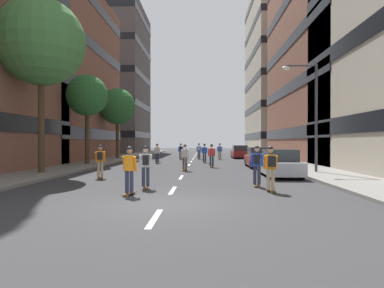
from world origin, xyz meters
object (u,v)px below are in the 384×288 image
street_tree_near (87,96)px  skater_2 (100,159)px  skater_6 (146,164)px  skater_11 (220,150)px  street_tree_far (41,42)px  skater_4 (257,163)px  streetlamp_right (310,105)px  skater_7 (185,156)px  skater_12 (157,151)px  skater_8 (271,166)px  parked_car_mid (240,152)px  skater_0 (205,152)px  street_tree_mid (117,107)px  parked_car_far (280,164)px  parked_car_near (260,158)px  skater_3 (157,152)px  skater_10 (181,150)px  skater_5 (129,168)px  skater_9 (199,150)px  skater_1 (212,154)px

street_tree_near → skater_2: street_tree_near is taller
skater_6 → skater_11: same height
street_tree_far → skater_4: size_ratio=5.77×
streetlamp_right → skater_7: (-7.68, 1.83, -3.12)m
skater_12 → skater_8: bearing=-70.5°
parked_car_mid → skater_0: 9.89m
streetlamp_right → skater_7: size_ratio=3.65×
street_tree_mid → skater_6: 25.11m
parked_car_mid → parked_car_far: bearing=-90.0°
street_tree_far → skater_0: 16.59m
skater_11 → skater_6: bearing=-99.9°
parked_car_far → skater_7: skater_7 is taller
parked_car_near → skater_3: (-8.41, 4.49, 0.32)m
streetlamp_right → skater_0: size_ratio=3.65×
parked_car_far → skater_2: size_ratio=2.47×
parked_car_far → skater_3: (-8.41, 11.40, 0.32)m
skater_0 → skater_10: 5.88m
street_tree_far → skater_12: size_ratio=5.77×
parked_car_near → skater_5: bearing=-116.6°
street_tree_near → street_tree_far: (0.00, -7.93, 2.10)m
parked_car_far → skater_10: 18.89m
skater_0 → skater_3: (-4.25, -0.96, 0.03)m
parked_car_mid → skater_10: 7.66m
parked_car_far → street_tree_far: size_ratio=0.43×
skater_3 → skater_6: size_ratio=1.00×
skater_6 → skater_8: (4.98, -0.79, 0.00)m
street_tree_mid → streetlamp_right: street_tree_mid is taller
street_tree_far → skater_11: street_tree_far is taller
parked_car_mid → skater_0: bearing=-114.9°
skater_8 → skater_12: same height
skater_5 → parked_car_mid: bearing=76.2°
skater_0 → skater_9: 6.38m
parked_car_near → parked_car_far: (0.00, -6.91, 0.00)m
street_tree_far → skater_1: 13.69m
skater_2 → skater_10: (2.99, 18.88, 0.00)m
skater_2 → skater_7: size_ratio=1.00×
skater_1 → skater_11: (1.14, 11.58, 0.03)m
street_tree_near → skater_2: bearing=-67.4°
skater_0 → skater_4: bearing=-82.3°
skater_9 → parked_car_near: bearing=-68.0°
street_tree_near → skater_2: size_ratio=4.10×
skater_6 → street_tree_mid: bearing=107.0°
skater_10 → skater_12: bearing=-123.0°
skater_8 → skater_11: same height
streetlamp_right → skater_12: size_ratio=3.65×
skater_11 → street_tree_far: bearing=-122.6°
skater_9 → street_tree_near: bearing=-131.9°
skater_5 → skater_12: same height
skater_11 → skater_1: bearing=-95.6°
streetlamp_right → skater_0: bearing=120.9°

